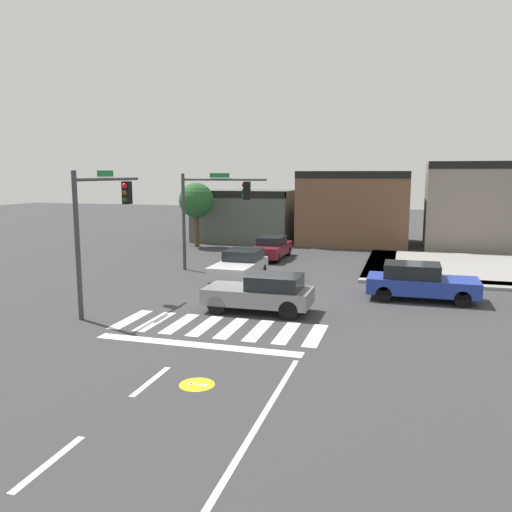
% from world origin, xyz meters
% --- Properties ---
extents(ground_plane, '(120.00, 120.00, 0.00)m').
position_xyz_m(ground_plane, '(0.00, 0.00, 0.00)').
color(ground_plane, '#353538').
extents(crosswalk_near, '(7.34, 2.55, 0.01)m').
position_xyz_m(crosswalk_near, '(-0.00, -4.50, 0.00)').
color(crosswalk_near, silver).
rests_on(crosswalk_near, ground_plane).
extents(lane_markings, '(6.80, 18.75, 0.01)m').
position_xyz_m(lane_markings, '(1.16, -11.43, 0.00)').
color(lane_markings, white).
rests_on(lane_markings, ground_plane).
extents(bike_detector_marking, '(0.91, 0.91, 0.01)m').
position_xyz_m(bike_detector_marking, '(1.23, -9.38, 0.00)').
color(bike_detector_marking, yellow).
rests_on(bike_detector_marking, ground_plane).
extents(curb_corner_northeast, '(10.00, 10.60, 0.15)m').
position_xyz_m(curb_corner_northeast, '(8.49, 9.42, 0.07)').
color(curb_corner_northeast, gray).
rests_on(curb_corner_northeast, ground_plane).
extents(storefront_row, '(25.78, 6.80, 6.11)m').
position_xyz_m(storefront_row, '(4.10, 19.02, 2.72)').
color(storefront_row, '#4C564C').
rests_on(storefront_row, ground_plane).
extents(traffic_signal_northwest, '(4.80, 0.32, 5.32)m').
position_xyz_m(traffic_signal_northwest, '(-3.92, 5.30, 3.73)').
color(traffic_signal_northwest, '#383A3D').
rests_on(traffic_signal_northwest, ground_plane).
extents(traffic_signal_southwest, '(0.32, 4.57, 5.42)m').
position_xyz_m(traffic_signal_southwest, '(-5.16, -3.37, 3.78)').
color(traffic_signal_southwest, '#383A3D').
rests_on(traffic_signal_southwest, ground_plane).
extents(car_blue, '(4.52, 1.91, 1.55)m').
position_xyz_m(car_blue, '(6.79, 1.64, 0.78)').
color(car_blue, '#23389E').
rests_on(car_blue, ground_plane).
extents(car_silver, '(1.92, 4.25, 1.45)m').
position_xyz_m(car_silver, '(-1.80, 3.48, 0.73)').
color(car_silver, '#B7BABF').
rests_on(car_silver, ground_plane).
extents(car_maroon, '(1.70, 4.33, 1.40)m').
position_xyz_m(car_maroon, '(-1.91, 10.28, 0.71)').
color(car_maroon, maroon).
rests_on(car_maroon, ground_plane).
extents(car_gray, '(4.11, 1.85, 1.48)m').
position_xyz_m(car_gray, '(0.93, -2.13, 0.76)').
color(car_gray, slate).
rests_on(car_gray, ground_plane).
extents(roadside_tree, '(2.51, 2.51, 4.65)m').
position_xyz_m(roadside_tree, '(-8.50, 14.00, 3.36)').
color(roadside_tree, '#4C3823').
rests_on(roadside_tree, ground_plane).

